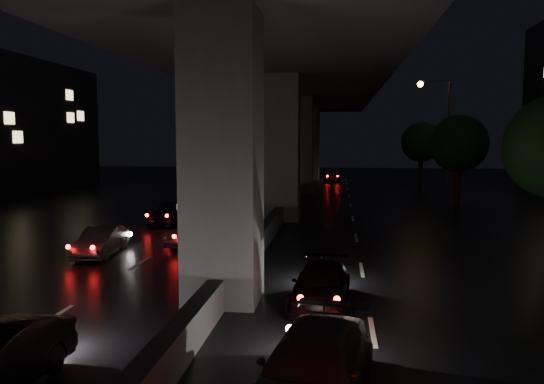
# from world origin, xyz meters

# --- Properties ---
(ground) EXTENTS (120.00, 120.00, 0.00)m
(ground) POSITION_xyz_m (0.00, 0.00, 0.00)
(ground) COLOR black
(ground) RESTS_ON ground
(viaduct) EXTENTS (12.00, 80.00, 10.50)m
(viaduct) POSITION_xyz_m (0.00, 5.00, 8.34)
(viaduct) COLOR #353538
(viaduct) RESTS_ON ground
(median_barrier) EXTENTS (0.45, 70.00, 0.85)m
(median_barrier) POSITION_xyz_m (0.00, 5.00, 0.42)
(median_barrier) COLOR #353538
(median_barrier) RESTS_ON ground
(tree_c) EXTENTS (3.80, 3.80, 6.12)m
(tree_c) POSITION_xyz_m (11.00, 12.00, 4.20)
(tree_c) COLOR black
(tree_c) RESTS_ON ground
(tree_d) EXTENTS (3.80, 3.80, 6.12)m
(tree_d) POSITION_xyz_m (11.00, 28.00, 4.20)
(tree_d) COLOR black
(tree_d) RESTS_ON ground
(streetlight_far) EXTENTS (2.52, 0.44, 9.00)m
(streetlight_far) POSITION_xyz_m (10.97, 18.00, 5.66)
(streetlight_far) COLOR #2D2D33
(streetlight_far) RESTS_ON ground
(car_2) EXTENTS (2.42, 4.51, 1.24)m
(car_2) POSITION_xyz_m (2.77, -15.58, 0.62)
(car_2) COLOR #4E4743
(car_2) RESTS_ON ground
(car_3) EXTENTS (1.75, 3.77, 1.07)m
(car_3) POSITION_xyz_m (2.71, -10.02, 0.53)
(car_3) COLOR black
(car_3) RESTS_ON ground
(car_4) EXTENTS (1.45, 3.45, 1.11)m
(car_4) POSITION_xyz_m (-5.98, -4.95, 0.55)
(car_4) COLOR #242427
(car_4) RESTS_ON ground
(car_5) EXTENTS (2.00, 3.60, 1.12)m
(car_5) POSITION_xyz_m (-2.81, -2.52, 0.56)
(car_5) COLOR black
(car_5) RESTS_ON ground
(car_6) EXTENTS (1.55, 3.64, 1.23)m
(car_6) POSITION_xyz_m (-5.78, 2.72, 0.61)
(car_6) COLOR black
(car_6) RESTS_ON ground
(car_7) EXTENTS (1.74, 3.88, 1.10)m
(car_7) POSITION_xyz_m (-6.29, 11.95, 0.55)
(car_7) COLOR black
(car_7) RESTS_ON ground
(car_8) EXTENTS (1.83, 3.47, 1.13)m
(car_8) POSITION_xyz_m (-2.58, 11.90, 0.56)
(car_8) COLOR black
(car_8) RESTS_ON ground
(car_9) EXTENTS (2.05, 4.00, 1.26)m
(car_9) POSITION_xyz_m (-2.99, 21.65, 0.63)
(car_9) COLOR #423E39
(car_9) RESTS_ON ground
(car_10) EXTENTS (2.76, 4.51, 1.17)m
(car_10) POSITION_xyz_m (-3.03, 24.33, 0.58)
(car_10) COLOR black
(car_10) RESTS_ON ground
(car_11) EXTENTS (2.25, 4.13, 1.10)m
(car_11) POSITION_xyz_m (-5.97, 24.84, 0.55)
(car_11) COLOR black
(car_11) RESTS_ON ground
(car_12) EXTENTS (2.00, 3.83, 1.24)m
(car_12) POSITION_xyz_m (2.56, 31.95, 0.62)
(car_12) COLOR #484B4E
(car_12) RESTS_ON ground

